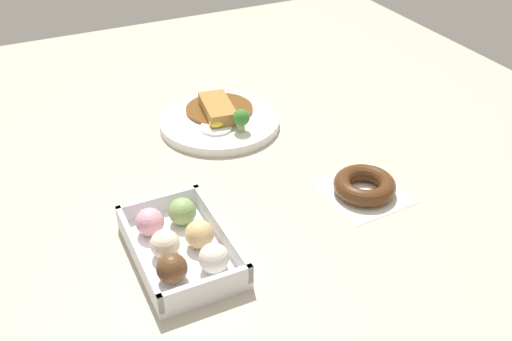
% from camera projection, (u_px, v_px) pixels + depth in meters
% --- Properties ---
extents(ground_plane, '(1.60, 1.60, 0.00)m').
position_uv_depth(ground_plane, '(223.00, 174.00, 1.05)').
color(ground_plane, '#B2A893').
extents(curry_plate, '(0.24, 0.24, 0.06)m').
position_uv_depth(curry_plate, '(220.00, 119.00, 1.18)').
color(curry_plate, white).
rests_on(curry_plate, ground_plane).
extents(donut_box, '(0.21, 0.14, 0.06)m').
position_uv_depth(donut_box, '(181.00, 244.00, 0.85)').
color(donut_box, white).
rests_on(donut_box, ground_plane).
extents(chocolate_ring_donut, '(0.14, 0.14, 0.03)m').
position_uv_depth(chocolate_ring_donut, '(364.00, 186.00, 0.99)').
color(chocolate_ring_donut, white).
rests_on(chocolate_ring_donut, ground_plane).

